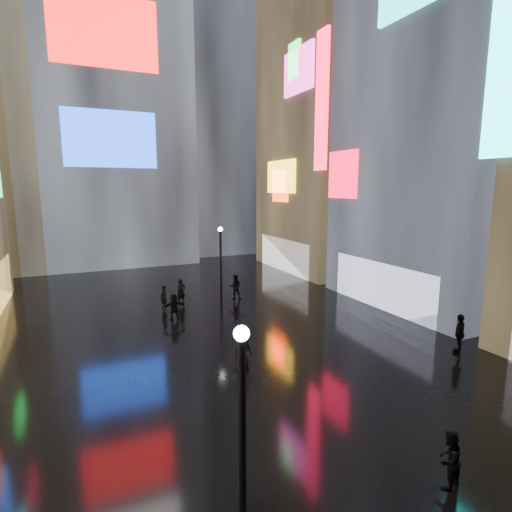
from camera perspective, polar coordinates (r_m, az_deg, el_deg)
ground at (r=24.40m, az=-7.92°, el=-8.72°), size 140.00×140.00×0.00m
building_right_mid at (r=30.47m, az=26.28°, el=22.65°), size 10.28×13.70×30.00m
building_right_far at (r=39.79m, az=10.80°, el=18.67°), size 10.28×12.00×28.00m
tower_main at (r=48.21m, az=-21.51°, el=25.14°), size 16.00×14.20×42.00m
tower_flank_right at (r=51.51m, az=-7.04°, el=20.09°), size 12.00×12.00×34.00m
lamp_near at (r=8.42m, az=-1.99°, el=-24.53°), size 0.30×0.30×5.20m
lamp_far at (r=26.08m, az=-5.05°, el=-0.78°), size 0.30×0.30×5.20m
pedestrian_1 at (r=12.56m, az=25.83°, el=-24.69°), size 0.87×0.74×1.55m
pedestrian_3 at (r=21.27m, az=27.08°, el=-9.84°), size 1.18×0.97×1.89m
pedestrian_4 at (r=17.57m, az=-1.89°, el=-13.39°), size 0.77×0.50×1.57m
pedestrian_5 at (r=24.16m, az=-11.63°, el=-7.09°), size 1.47×0.61×1.55m
pedestrian_6 at (r=27.12m, az=-10.63°, el=-5.02°), size 0.70×0.53×1.71m
pedestrian_7 at (r=28.00m, az=-2.98°, el=-4.39°), size 1.00×0.88×1.71m
umbrella_2 at (r=17.13m, az=-1.92°, el=-9.64°), size 1.31×1.32×0.87m
pedestrian_8 at (r=26.30m, az=-13.04°, el=-5.77°), size 0.59×0.67×1.53m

